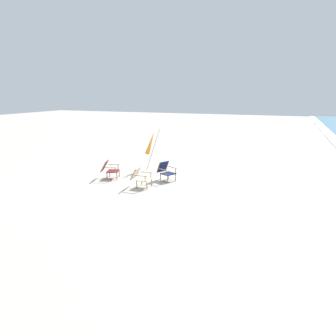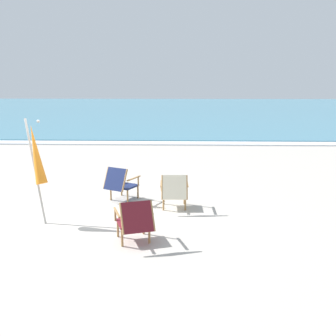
{
  "view_description": "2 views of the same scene",
  "coord_description": "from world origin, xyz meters",
  "px_view_note": "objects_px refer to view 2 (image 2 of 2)",
  "views": [
    {
      "loc": [
        12.62,
        5.49,
        3.64
      ],
      "look_at": [
        1.55,
        1.16,
        0.65
      ],
      "focal_mm": 32.0,
      "sensor_mm": 36.0,
      "label": 1
    },
    {
      "loc": [
        2.51,
        -7.76,
        2.73
      ],
      "look_at": [
        2.23,
        1.43,
        0.67
      ],
      "focal_mm": 42.0,
      "sensor_mm": 36.0,
      "label": 2
    }
  ],
  "objects_px": {
    "umbrella_furled_orange": "(36,155)",
    "beach_chair_front_right": "(120,183)",
    "beach_chair_front_left": "(135,220)",
    "beach_chair_back_left": "(174,191)"
  },
  "relations": [
    {
      "from": "beach_chair_front_left",
      "to": "beach_chair_front_right",
      "type": "relative_size",
      "value": 1.0
    },
    {
      "from": "beach_chair_back_left",
      "to": "umbrella_furled_orange",
      "type": "distance_m",
      "value": 2.89
    },
    {
      "from": "beach_chair_front_right",
      "to": "umbrella_furled_orange",
      "type": "xyz_separation_m",
      "value": [
        -1.4,
        -1.32,
        0.89
      ]
    },
    {
      "from": "umbrella_furled_orange",
      "to": "beach_chair_front_right",
      "type": "bearing_deg",
      "value": 43.35
    },
    {
      "from": "beach_chair_back_left",
      "to": "umbrella_furled_orange",
      "type": "bearing_deg",
      "value": -164.39
    },
    {
      "from": "beach_chair_back_left",
      "to": "beach_chair_front_right",
      "type": "distance_m",
      "value": 1.38
    },
    {
      "from": "beach_chair_front_left",
      "to": "beach_chair_front_right",
      "type": "distance_m",
      "value": 2.49
    },
    {
      "from": "beach_chair_back_left",
      "to": "beach_chair_front_right",
      "type": "relative_size",
      "value": 0.88
    },
    {
      "from": "umbrella_furled_orange",
      "to": "beach_chair_front_left",
      "type": "bearing_deg",
      "value": -28.55
    },
    {
      "from": "beach_chair_front_left",
      "to": "beach_chair_front_right",
      "type": "bearing_deg",
      "value": 104.15
    }
  ]
}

